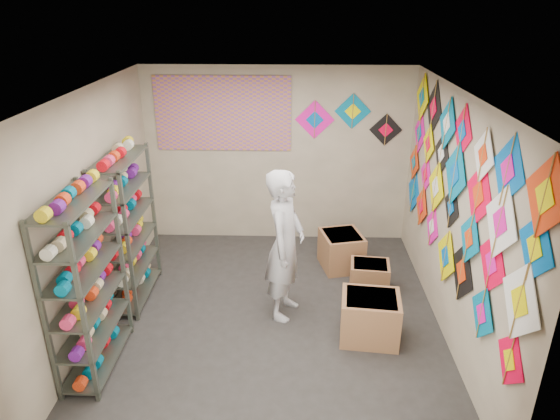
{
  "coord_description": "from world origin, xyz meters",
  "views": [
    {
      "loc": [
        0.27,
        -5.02,
        3.59
      ],
      "look_at": [
        0.1,
        0.3,
        1.3
      ],
      "focal_mm": 32.0,
      "sensor_mm": 36.0,
      "label": 1
    }
  ],
  "objects_px": {
    "shelf_rack_front": "(87,286)",
    "carton_c": "(341,250)",
    "shelf_rack_back": "(128,229)",
    "shopkeeper": "(285,245)",
    "carton_b": "(369,277)",
    "carton_a": "(370,317)"
  },
  "relations": [
    {
      "from": "shelf_rack_front",
      "to": "carton_c",
      "type": "xyz_separation_m",
      "value": [
        2.72,
        2.14,
        -0.69
      ]
    },
    {
      "from": "shelf_rack_front",
      "to": "shelf_rack_back",
      "type": "bearing_deg",
      "value": 90.0
    },
    {
      "from": "shopkeeper",
      "to": "carton_b",
      "type": "xyz_separation_m",
      "value": [
        1.1,
        0.51,
        -0.72
      ]
    },
    {
      "from": "carton_a",
      "to": "carton_c",
      "type": "xyz_separation_m",
      "value": [
        -0.19,
        1.62,
        -0.01
      ]
    },
    {
      "from": "shelf_rack_front",
      "to": "shopkeeper",
      "type": "relative_size",
      "value": 1.03
    },
    {
      "from": "shelf_rack_front",
      "to": "carton_b",
      "type": "distance_m",
      "value": 3.47
    },
    {
      "from": "carton_b",
      "to": "shopkeeper",
      "type": "bearing_deg",
      "value": -148.57
    },
    {
      "from": "shopkeeper",
      "to": "carton_b",
      "type": "height_order",
      "value": "shopkeeper"
    },
    {
      "from": "shelf_rack_back",
      "to": "carton_a",
      "type": "height_order",
      "value": "shelf_rack_back"
    },
    {
      "from": "shelf_rack_front",
      "to": "shopkeeper",
      "type": "bearing_deg",
      "value": 27.04
    },
    {
      "from": "shelf_rack_front",
      "to": "shelf_rack_back",
      "type": "height_order",
      "value": "same"
    },
    {
      "from": "shopkeeper",
      "to": "carton_a",
      "type": "height_order",
      "value": "shopkeeper"
    },
    {
      "from": "shelf_rack_front",
      "to": "shelf_rack_back",
      "type": "relative_size",
      "value": 1.0
    },
    {
      "from": "shelf_rack_front",
      "to": "carton_a",
      "type": "distance_m",
      "value": 3.03
    },
    {
      "from": "carton_a",
      "to": "shopkeeper",
      "type": "bearing_deg",
      "value": 160.16
    },
    {
      "from": "shelf_rack_back",
      "to": "shopkeeper",
      "type": "distance_m",
      "value": 1.97
    },
    {
      "from": "shelf_rack_back",
      "to": "carton_c",
      "type": "height_order",
      "value": "shelf_rack_back"
    },
    {
      "from": "carton_b",
      "to": "carton_c",
      "type": "bearing_deg",
      "value": 122.7
    },
    {
      "from": "shelf_rack_front",
      "to": "shopkeeper",
      "type": "height_order",
      "value": "shelf_rack_front"
    },
    {
      "from": "shelf_rack_front",
      "to": "carton_c",
      "type": "bearing_deg",
      "value": 38.22
    },
    {
      "from": "shopkeeper",
      "to": "carton_c",
      "type": "bearing_deg",
      "value": -18.98
    },
    {
      "from": "shelf_rack_back",
      "to": "carton_c",
      "type": "distance_m",
      "value": 2.93
    }
  ]
}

